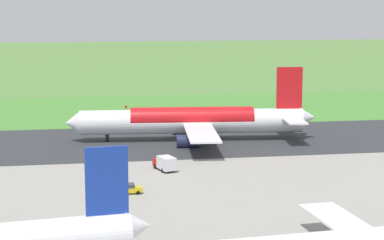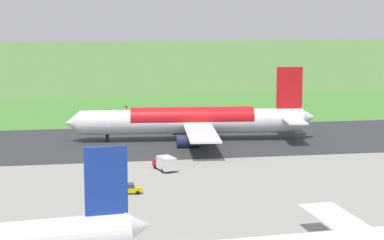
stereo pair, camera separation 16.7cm
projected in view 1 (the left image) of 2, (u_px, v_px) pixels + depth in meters
The scene contains 8 objects.
ground_plane at pixel (220, 140), 154.57m from camera, with size 800.00×800.00×0.00m, color #547F3D.
runway_asphalt at pixel (220, 139), 154.57m from camera, with size 600.00×37.60×0.06m, color #2D3033.
grass_verge_foreground at pixel (192, 114), 190.07m from camera, with size 600.00×80.00×0.04m, color #478534.
airliner_main at pixel (194, 121), 152.89m from camera, with size 54.15×44.36×15.88m.
service_truck_baggage at pixel (165, 163), 125.68m from camera, with size 3.79×6.20×2.65m.
service_car_ops at pixel (128, 189), 110.52m from camera, with size 4.25×2.03×1.62m.
no_stopping_sign at pixel (126, 110), 185.08m from camera, with size 0.60×0.10×2.94m.
traffic_cone_orange at pixel (103, 115), 187.22m from camera, with size 0.40×0.40×0.55m, color orange.
Camera 1 is at (31.08, 148.71, 29.45)m, focal length 66.46 mm.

